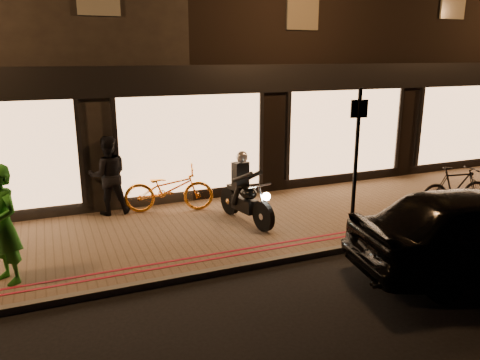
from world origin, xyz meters
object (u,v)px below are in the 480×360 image
object	(u,v)px
bicycle_gold	(169,189)
person_green	(3,225)
motorcycle	(245,195)
sign_post	(356,155)
parked_car	(480,231)

from	to	relation	value
bicycle_gold	person_green	distance (m)	4.18
motorcycle	person_green	xyz separation A→B (m)	(-4.71, -1.14, 0.36)
motorcycle	sign_post	xyz separation A→B (m)	(1.75, -1.56, 1.06)
bicycle_gold	person_green	size ratio (longest dim) A/B	1.07
motorcycle	sign_post	distance (m)	2.57
person_green	sign_post	bearing A→B (deg)	53.41
motorcycle	bicycle_gold	world-z (taller)	motorcycle
bicycle_gold	parked_car	xyz separation A→B (m)	(4.25, -5.02, 0.11)
sign_post	parked_car	distance (m)	2.60
person_green	parked_car	distance (m)	7.99
sign_post	bicycle_gold	distance (m)	4.42
bicycle_gold	parked_car	bearing A→B (deg)	-125.20
motorcycle	parked_car	world-z (taller)	motorcycle
parked_car	motorcycle	bearing A→B (deg)	46.91
sign_post	bicycle_gold	xyz separation A→B (m)	(-3.12, 2.91, -1.13)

